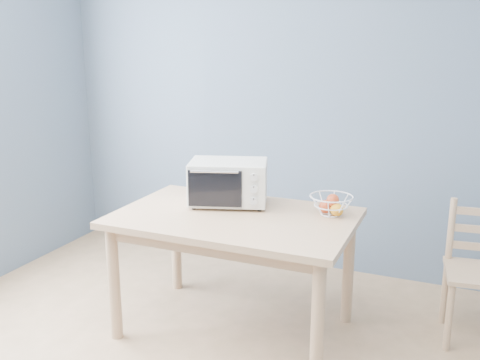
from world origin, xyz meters
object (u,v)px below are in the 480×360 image
at_px(dining_table, 234,231).
at_px(toaster_oven, 225,182).
at_px(fruit_basket, 332,204).
at_px(dining_chair, 479,274).

height_order(dining_table, toaster_oven, toaster_oven).
relative_size(fruit_basket, dining_chair, 0.33).
relative_size(toaster_oven, dining_chair, 0.66).
xyz_separation_m(toaster_oven, fruit_basket, (0.67, 0.05, -0.08)).
height_order(toaster_oven, dining_chair, toaster_oven).
relative_size(dining_table, dining_chair, 1.69).
distance_m(dining_table, toaster_oven, 0.33).
bearing_deg(dining_table, toaster_oven, 128.35).
distance_m(dining_table, dining_chair, 1.47).
bearing_deg(toaster_oven, dining_table, -69.78).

